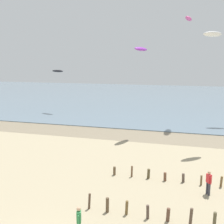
% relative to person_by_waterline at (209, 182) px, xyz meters
% --- Properties ---
extents(wet_sand_strip, '(120.00, 5.41, 0.01)m').
position_rel_person_by_waterline_xyz_m(wet_sand_strip, '(-8.44, 13.57, -0.91)').
color(wet_sand_strip, '#84755B').
rests_on(wet_sand_strip, ground).
extents(sea, '(160.00, 70.00, 0.10)m').
position_rel_person_by_waterline_xyz_m(sea, '(-8.44, 51.27, -0.87)').
color(sea, slate).
rests_on(sea, ground).
extents(person_by_waterline, '(0.37, 0.50, 1.71)m').
position_rel_person_by_waterline_xyz_m(person_by_waterline, '(0.00, 0.00, 0.00)').
color(person_by_waterline, '#383842').
rests_on(person_by_waterline, ground).
extents(person_far_down_beach, '(0.32, 0.55, 1.71)m').
position_rel_person_by_waterline_xyz_m(person_far_down_beach, '(-6.74, -6.66, 0.00)').
color(person_far_down_beach, '#383842').
rests_on(person_far_down_beach, ground).
extents(kite_aloft_0, '(1.11, 2.88, 0.80)m').
position_rel_person_by_waterline_xyz_m(kite_aloft_0, '(-2.03, 21.40, 13.76)').
color(kite_aloft_0, '#E54C99').
extents(kite_aloft_1, '(1.76, 2.78, 0.65)m').
position_rel_person_by_waterline_xyz_m(kite_aloft_1, '(-7.21, 14.08, 9.51)').
color(kite_aloft_1, purple).
extents(kite_aloft_4, '(2.38, 2.24, 0.69)m').
position_rel_person_by_waterline_xyz_m(kite_aloft_4, '(0.44, 11.06, 10.73)').
color(kite_aloft_4, white).
extents(kite_aloft_6, '(2.72, 1.71, 0.49)m').
position_rel_person_by_waterline_xyz_m(kite_aloft_6, '(-23.80, 25.48, 6.42)').
color(kite_aloft_6, black).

